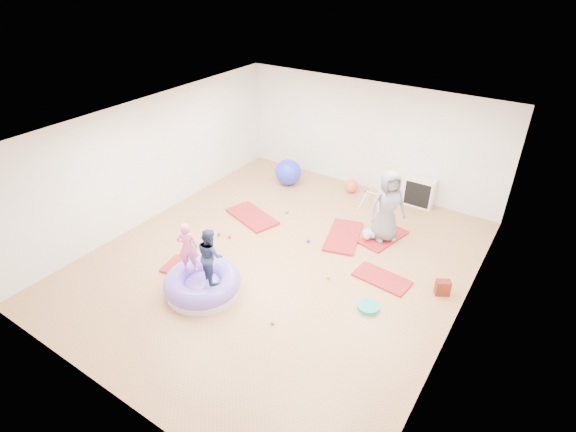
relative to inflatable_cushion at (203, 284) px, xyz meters
The scene contains 19 objects.
room 2.12m from the inflatable_cushion, 68.10° to the left, with size 7.01×8.01×2.81m.
gym_mat_front_left 0.71m from the inflatable_cushion, 149.45° to the left, with size 1.19×0.60×0.05m, color #AC2C22.
gym_mat_mid_left 2.77m from the inflatable_cushion, 108.10° to the left, with size 1.33×0.67×0.06m, color #AC2C22.
gym_mat_center_back 3.35m from the inflatable_cushion, 66.25° to the left, with size 1.34×0.67×0.06m, color #AC2C22.
gym_mat_right 3.42m from the inflatable_cushion, 39.15° to the left, with size 1.07×0.54×0.04m, color #AC2C22.
gym_mat_rear_right 4.10m from the inflatable_cushion, 59.24° to the left, with size 1.17×0.58×0.05m, color #AC2C22.
inflatable_cushion is the anchor object (origin of this frame).
child_pink 0.80m from the inflatable_cushion, behind, with size 0.37×0.24×1.02m, color pink.
child_navy 0.80m from the inflatable_cushion, 12.70° to the left, with size 0.51×0.40×1.05m, color navy.
adult_caregiver 4.12m from the inflatable_cushion, 58.47° to the left, with size 0.79×0.51×1.62m, color slate.
infant 3.77m from the inflatable_cushion, 60.38° to the left, with size 0.34×0.35×0.20m.
ball_pit_balls 1.80m from the inflatable_cushion, 78.56° to the left, with size 2.85×3.30×0.08m.
exercise_ball_blue 4.72m from the inflatable_cushion, 103.71° to the left, with size 0.70×0.70×0.70m, color #232EDD.
exercise_ball_orange 5.12m from the inflatable_cushion, 84.13° to the left, with size 0.36×0.36×0.36m, color #DE5728.
infant_play_gym 4.76m from the inflatable_cushion, 73.19° to the left, with size 0.60×0.57×0.46m.
cube_shelf 5.83m from the inflatable_cushion, 67.68° to the left, with size 0.72×0.35×0.72m.
balance_disc 3.05m from the inflatable_cushion, 24.26° to the left, with size 0.39×0.39×0.09m, color teal.
backpack 4.43m from the inflatable_cushion, 32.34° to the left, with size 0.26×0.16×0.30m, color #A71C03.
yellow_toy 0.99m from the inflatable_cushion, 151.55° to the left, with size 0.19×0.19×0.03m, color gold.
Camera 1 is at (4.24, -6.14, 5.52)m, focal length 28.00 mm.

